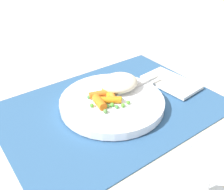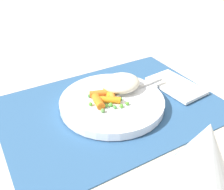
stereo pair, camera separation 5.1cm
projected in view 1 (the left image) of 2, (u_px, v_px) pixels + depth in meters
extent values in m
plane|color=beige|center=(112.00, 108.00, 0.59)|extent=(2.40, 2.40, 0.00)
cube|color=#2D5684|center=(112.00, 107.00, 0.59)|extent=(0.49, 0.35, 0.01)
cylinder|color=white|center=(112.00, 102.00, 0.58)|extent=(0.23, 0.23, 0.02)
ellipsoid|color=beige|center=(119.00, 83.00, 0.61)|extent=(0.09, 0.08, 0.03)
cylinder|color=orange|center=(113.00, 96.00, 0.58)|extent=(0.03, 0.04, 0.01)
cylinder|color=orange|center=(99.00, 102.00, 0.55)|extent=(0.03, 0.04, 0.02)
cylinder|color=orange|center=(100.00, 94.00, 0.58)|extent=(0.05, 0.03, 0.02)
cylinder|color=orange|center=(109.00, 100.00, 0.56)|extent=(0.05, 0.04, 0.01)
cylinder|color=orange|center=(107.00, 93.00, 0.59)|extent=(0.02, 0.04, 0.01)
sphere|color=green|center=(91.00, 105.00, 0.55)|extent=(0.01, 0.01, 0.01)
sphere|color=green|center=(112.00, 105.00, 0.55)|extent=(0.01, 0.01, 0.01)
sphere|color=#549B2F|center=(101.00, 101.00, 0.56)|extent=(0.01, 0.01, 0.01)
sphere|color=green|center=(95.00, 98.00, 0.57)|extent=(0.01, 0.01, 0.01)
sphere|color=green|center=(107.00, 89.00, 0.61)|extent=(0.01, 0.01, 0.01)
sphere|color=green|center=(104.00, 92.00, 0.59)|extent=(0.01, 0.01, 0.01)
sphere|color=green|center=(121.00, 98.00, 0.57)|extent=(0.01, 0.01, 0.01)
sphere|color=#57A230|center=(128.00, 102.00, 0.56)|extent=(0.01, 0.01, 0.01)
sphere|color=#558E47|center=(105.00, 111.00, 0.53)|extent=(0.01, 0.01, 0.01)
sphere|color=#469541|center=(117.00, 107.00, 0.55)|extent=(0.01, 0.01, 0.01)
sphere|color=#59AC33|center=(122.00, 106.00, 0.55)|extent=(0.01, 0.01, 0.01)
sphere|color=#428C44|center=(89.00, 97.00, 0.58)|extent=(0.01, 0.01, 0.01)
sphere|color=#55A13A|center=(108.00, 106.00, 0.55)|extent=(0.01, 0.01, 0.01)
cube|color=silver|center=(108.00, 100.00, 0.57)|extent=(0.05, 0.02, 0.01)
cube|color=silver|center=(138.00, 86.00, 0.62)|extent=(0.14, 0.02, 0.01)
cylinder|color=silver|center=(209.00, 178.00, 0.38)|extent=(0.01, 0.01, 0.07)
cone|color=silver|center=(220.00, 141.00, 0.34)|extent=(0.08, 0.08, 0.08)
cube|color=white|center=(171.00, 82.00, 0.67)|extent=(0.10, 0.15, 0.01)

